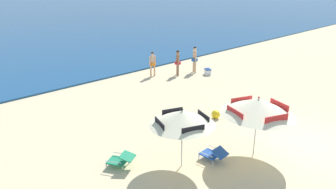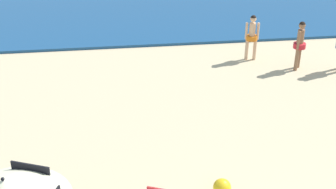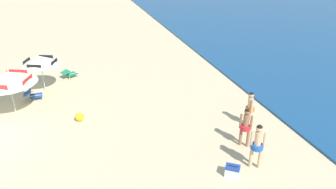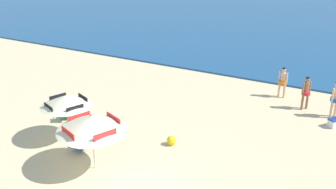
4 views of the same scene
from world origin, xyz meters
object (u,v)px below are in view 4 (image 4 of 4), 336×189
person_standing_beside (283,80)px  cooler_box (334,123)px  lounge_chair_beside_umbrella (65,114)px  person_standing_near_shore (306,91)px  beach_ball (171,140)px  person_wading_in (336,97)px  lounge_chair_under_umbrella (80,144)px  beach_umbrella_striped_second (91,123)px  beach_umbrella_striped_main (66,101)px

person_standing_beside → cooler_box: 3.72m
lounge_chair_beside_umbrella → cooler_box: (10.85, 4.95, -0.08)m
lounge_chair_beside_umbrella → person_standing_near_shore: person_standing_near_shore is taller
person_standing_beside → beach_ball: (-2.66, -7.03, -0.74)m
beach_ball → person_wading_in: bearing=47.2°
person_standing_beside → beach_ball: size_ratio=4.18×
lounge_chair_under_umbrella → person_wading_in: (8.26, 7.83, 0.74)m
person_standing_beside → beach_ball: person_standing_beside is taller
person_standing_near_shore → beach_ball: person_standing_near_shore is taller
beach_umbrella_striped_second → lounge_chair_beside_umbrella: (-3.68, 2.63, -1.53)m
person_standing_near_shore → person_standing_beside: size_ratio=1.03×
person_standing_near_shore → cooler_box: 2.14m
lounge_chair_beside_umbrella → person_wading_in: 12.23m
person_standing_beside → person_wading_in: size_ratio=0.91×
person_standing_beside → beach_umbrella_striped_main: bearing=-127.5°
lounge_chair_under_umbrella → person_standing_near_shore: 10.71m
person_wading_in → beach_ball: (-5.33, -5.75, -0.83)m
cooler_box → beach_ball: size_ratio=1.58×
beach_umbrella_striped_main → beach_umbrella_striped_second: size_ratio=0.84×
lounge_chair_beside_umbrella → beach_ball: (5.33, 0.19, -0.09)m
cooler_box → person_standing_beside: bearing=141.4°
cooler_box → person_wading_in: bearing=100.8°
person_standing_beside → person_wading_in: 2.96m
beach_umbrella_striped_main → cooler_box: bearing=33.7°
person_standing_beside → cooler_box: person_standing_beside is taller
lounge_chair_under_umbrella → person_standing_near_shore: (6.92, 8.14, 0.68)m
beach_umbrella_striped_second → beach_ball: (1.65, 2.83, -1.62)m
person_standing_near_shore → person_standing_beside: 1.65m
lounge_chair_beside_umbrella → cooler_box: lounge_chair_beside_umbrella is taller
person_wading_in → beach_ball: person_wading_in is taller
lounge_chair_beside_umbrella → lounge_chair_under_umbrella: bearing=-38.2°
person_standing_near_shore → person_standing_beside: (-1.33, 0.98, -0.03)m
lounge_chair_beside_umbrella → person_standing_beside: bearing=42.1°
cooler_box → person_standing_near_shore: bearing=139.5°
lounge_chair_under_umbrella → cooler_box: (8.45, 6.84, -0.07)m
beach_umbrella_striped_main → beach_umbrella_striped_second: beach_umbrella_striped_second is taller
lounge_chair_beside_umbrella → person_wading_in: person_wading_in is taller
lounge_chair_under_umbrella → beach_ball: (2.93, 2.08, -0.08)m
lounge_chair_beside_umbrella → beach_ball: lounge_chair_beside_umbrella is taller
lounge_chair_under_umbrella → beach_umbrella_striped_main: bearing=151.4°
beach_umbrella_striped_main → cooler_box: beach_umbrella_striped_main is taller
beach_umbrella_striped_main → beach_ball: 4.48m
beach_umbrella_striped_main → lounge_chair_beside_umbrella: 2.42m
person_wading_in → beach_umbrella_striped_main: bearing=-141.8°
lounge_chair_beside_umbrella → beach_ball: size_ratio=2.61×
beach_umbrella_striped_second → cooler_box: (7.17, 7.58, -1.61)m
person_standing_near_shore → person_wading_in: size_ratio=0.94×
beach_umbrella_striped_second → cooler_box: 10.56m
cooler_box → beach_ball: 7.28m
person_standing_near_shore → beach_ball: size_ratio=4.30×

